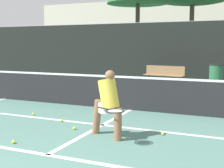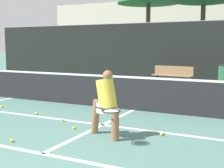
# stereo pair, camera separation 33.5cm
# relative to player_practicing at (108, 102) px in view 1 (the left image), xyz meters

# --- Properties ---
(court_baseline_near) EXTENTS (11.00, 0.10, 0.01)m
(court_baseline_near) POSITION_rel_player_practicing_xyz_m (-0.50, -1.32, -0.70)
(court_baseline_near) COLOR white
(court_baseline_near) RESTS_ON ground
(court_service_line) EXTENTS (8.25, 0.10, 0.01)m
(court_service_line) POSITION_rel_player_practicing_xyz_m (-0.50, 0.81, -0.70)
(court_service_line) COLOR white
(court_service_line) RESTS_ON ground
(court_center_mark) EXTENTS (0.10, 3.95, 0.01)m
(court_center_mark) POSITION_rel_player_practicing_xyz_m (-0.50, 0.66, -0.70)
(court_center_mark) COLOR white
(court_center_mark) RESTS_ON ground
(net) EXTENTS (11.09, 0.09, 1.07)m
(net) POSITION_rel_player_practicing_xyz_m (-0.50, 2.63, -0.19)
(net) COLOR slate
(net) RESTS_ON ground
(fence_back) EXTENTS (24.00, 0.06, 2.95)m
(fence_back) POSITION_rel_player_practicing_xyz_m (-0.50, 9.86, 0.76)
(fence_back) COLOR black
(fence_back) RESTS_ON ground
(player_practicing) EXTENTS (1.01, 0.91, 1.33)m
(player_practicing) POSITION_rel_player_practicing_xyz_m (0.00, 0.00, 0.00)
(player_practicing) COLOR #8C6042
(player_practicing) RESTS_ON ground
(tennis_ball_scattered_0) EXTENTS (0.07, 0.07, 0.07)m
(tennis_ball_scattered_0) POSITION_rel_player_practicing_xyz_m (0.95, 0.57, -0.67)
(tennis_ball_scattered_0) COLOR #D1E033
(tennis_ball_scattered_0) RESTS_ON ground
(tennis_ball_scattered_1) EXTENTS (0.07, 0.07, 0.07)m
(tennis_ball_scattered_1) POSITION_rel_player_practicing_xyz_m (-0.89, 0.21, -0.67)
(tennis_ball_scattered_1) COLOR #D1E033
(tennis_ball_scattered_1) RESTS_ON ground
(tennis_ball_scattered_3) EXTENTS (0.07, 0.07, 0.07)m
(tennis_ball_scattered_3) POSITION_rel_player_practicing_xyz_m (-1.42, -1.07, -0.67)
(tennis_ball_scattered_3) COLOR #D1E033
(tennis_ball_scattered_3) RESTS_ON ground
(tennis_ball_scattered_4) EXTENTS (0.07, 0.07, 0.07)m
(tennis_ball_scattered_4) POSITION_rel_player_practicing_xyz_m (-2.57, 0.99, -0.67)
(tennis_ball_scattered_4) COLOR #D1E033
(tennis_ball_scattered_4) RESTS_ON ground
(tennis_ball_scattered_5) EXTENTS (0.07, 0.07, 0.07)m
(tennis_ball_scattered_5) POSITION_rel_player_practicing_xyz_m (-1.51, 0.69, -0.67)
(tennis_ball_scattered_5) COLOR #D1E033
(tennis_ball_scattered_5) RESTS_ON ground
(courtside_bench) EXTENTS (1.90, 0.64, 0.86)m
(courtside_bench) POSITION_rel_player_practicing_xyz_m (-1.05, 8.54, -0.23)
(courtside_bench) COLOR olive
(courtside_bench) RESTS_ON ground
(trash_bin) EXTENTS (0.58, 0.58, 0.98)m
(trash_bin) POSITION_rel_player_practicing_xyz_m (1.18, 8.72, -0.21)
(trash_bin) COLOR #28603D
(trash_bin) RESTS_ON ground
(parked_car) EXTENTS (1.89, 4.17, 1.45)m
(parked_car) POSITION_rel_player_practicing_xyz_m (1.17, 12.90, -0.09)
(parked_car) COLOR navy
(parked_car) RESTS_ON ground
(building_far) EXTENTS (36.00, 2.40, 6.15)m
(building_far) POSITION_rel_player_practicing_xyz_m (-0.50, 24.90, 2.37)
(building_far) COLOR beige
(building_far) RESTS_ON ground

